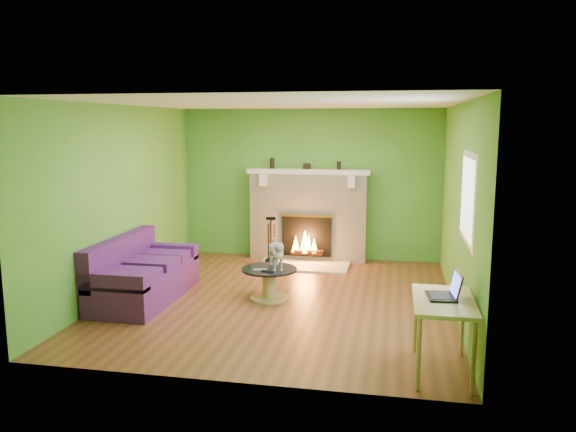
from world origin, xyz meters
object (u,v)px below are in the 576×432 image
coffee_table (269,281)px  desk (443,308)px  sofa (141,275)px  cat (276,253)px

coffee_table → desk: desk is taller
coffee_table → desk: bearing=-41.8°
sofa → desk: sofa is taller
desk → cat: cat is taller
cat → coffee_table: bearing=-169.6°
coffee_table → desk: size_ratio=0.77×
desk → cat: bearing=136.3°
coffee_table → cat: size_ratio=1.14×
coffee_table → desk: (2.11, -1.89, 0.39)m
sofa → cat: sofa is taller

